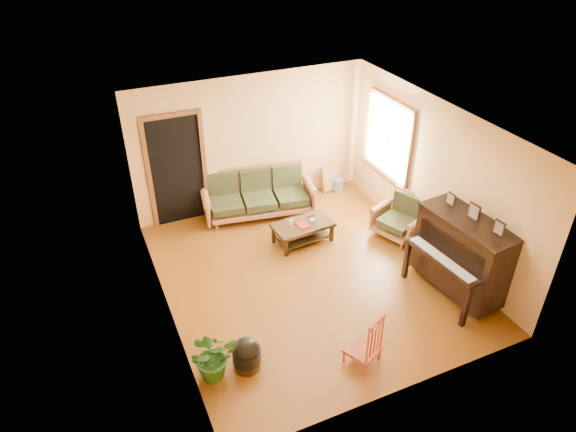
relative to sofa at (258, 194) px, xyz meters
name	(u,v)px	position (x,y,z in m)	size (l,w,h in m)	color
floor	(309,275)	(0.07, -2.05, -0.44)	(5.00, 5.00, 0.00)	#5F320C
doorway	(177,171)	(-1.38, 0.43, 0.58)	(1.08, 0.16, 2.05)	black
window	(389,137)	(2.28, -0.75, 1.06)	(0.12, 1.36, 1.46)	white
sofa	(258,194)	(0.00, 0.00, 0.00)	(2.07, 0.87, 0.89)	#9E623A
coffee_table	(303,233)	(0.38, -1.15, -0.25)	(1.04, 0.57, 0.38)	black
armchair	(399,217)	(2.01, -1.69, -0.04)	(0.77, 0.81, 0.81)	#9E623A
piano	(462,256)	(2.00, -3.30, 0.21)	(0.87, 1.47, 1.30)	black
footstool	(247,357)	(-1.50, -3.42, -0.27)	(0.37, 0.37, 0.36)	black
red_chair	(363,338)	(-0.08, -3.95, -0.03)	(0.39, 0.42, 0.83)	maroon
leaning_frame	(331,178)	(1.71, 0.28, -0.15)	(0.43, 0.10, 0.58)	#B3973B
ceramic_crock	(338,185)	(1.83, 0.21, -0.31)	(0.21, 0.21, 0.26)	#304492
potted_plant	(213,356)	(-1.93, -3.37, -0.11)	(0.61, 0.53, 0.68)	#245919
book	(298,226)	(0.26, -1.21, -0.05)	(0.18, 0.24, 0.02)	maroon
candle	(291,223)	(0.17, -1.12, -0.01)	(0.07, 0.07, 0.11)	silver
glass_jar	(313,220)	(0.56, -1.17, -0.04)	(0.09, 0.09, 0.06)	silver
remote	(311,216)	(0.61, -1.00, -0.06)	(0.15, 0.04, 0.01)	black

